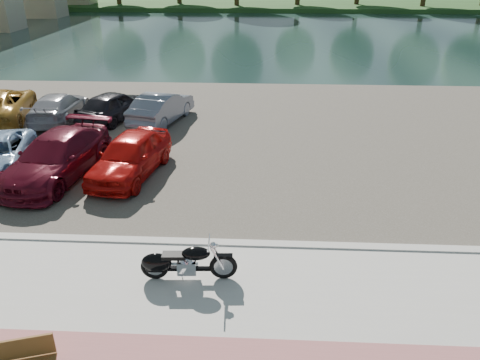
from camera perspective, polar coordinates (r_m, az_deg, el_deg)
name	(u,v)px	position (r m, az deg, el deg)	size (l,w,h in m)	color
ground	(204,293)	(11.37, -4.36, -13.58)	(200.00, 200.00, 0.00)	#595447
promenade	(199,321)	(10.59, -5.05, -16.78)	(60.00, 6.00, 0.10)	#BAB7AF
kerb	(213,244)	(12.93, -3.30, -7.74)	(60.00, 0.30, 0.14)	#BAB7AF
parking_lot	(234,133)	(21.03, -0.74, 5.73)	(60.00, 18.00, 0.04)	#444037
river	(252,35)	(49.27, 1.50, 17.26)	(120.00, 40.00, 0.00)	#1A2F2E
far_bank	(258,3)	(81.03, 2.19, 20.75)	(120.00, 24.00, 0.60)	#1B4117
motorcycle	(180,262)	(11.44, -7.36, -9.93)	(2.33, 0.75, 1.05)	black
car_3	(57,157)	(17.66, -21.44, 2.64)	(2.15, 5.28, 1.53)	#530B1A
car_4	(130,155)	(17.04, -13.24, 2.93)	(1.79, 4.44, 1.51)	#B20E0B
car_7	(59,107)	(24.10, -21.22, 8.29)	(1.83, 4.51, 1.31)	#94949C
car_8	(114,106)	(23.30, -15.12, 8.75)	(1.68, 4.18, 1.43)	black
car_9	(162,107)	(22.54, -9.54, 8.72)	(1.51, 4.32, 1.42)	slate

